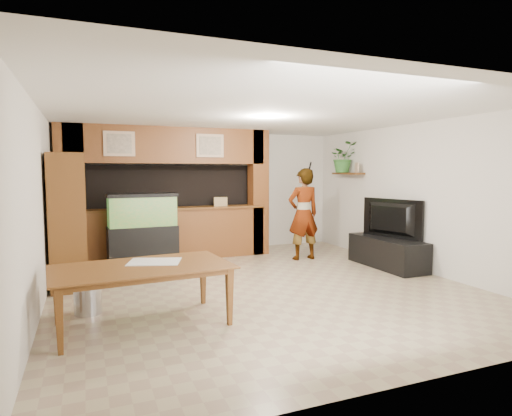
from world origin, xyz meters
name	(u,v)px	position (x,y,z in m)	size (l,w,h in m)	color
floor	(261,286)	(0.00, 0.00, 0.00)	(6.50, 6.50, 0.00)	tan
ceiling	(261,114)	(0.00, 0.00, 2.60)	(6.50, 6.50, 0.00)	white
wall_back	(205,192)	(0.00, 3.25, 1.30)	(6.00, 6.00, 0.00)	beige
wall_left	(38,208)	(-3.00, 0.00, 1.30)	(6.50, 6.50, 0.00)	beige
wall_right	(418,197)	(3.00, 0.00, 1.30)	(6.50, 6.50, 0.00)	beige
partition	(166,193)	(-0.95, 2.64, 1.31)	(4.20, 0.99, 2.60)	brown
wall_clock	(46,161)	(-2.97, 1.00, 1.90)	(0.05, 0.25, 0.25)	black
wall_shelf	(348,174)	(2.85, 1.95, 1.70)	(0.25, 0.90, 0.04)	brown
pantry_cabinet	(68,221)	(-2.70, 0.99, 1.01)	(0.50, 0.83, 2.02)	brown
trash_can	(87,290)	(-2.46, -0.37, 0.30)	(0.33, 0.33, 0.60)	#B2B2B7
aquarium	(143,232)	(-1.51, 1.95, 0.66)	(1.22, 0.46, 1.35)	black
tv_stand	(387,253)	(2.65, 0.35, 0.27)	(0.59, 1.61, 0.54)	black
television	(388,219)	(2.65, 0.35, 0.89)	(1.24, 0.16, 0.71)	black
photo_frame	(357,168)	(2.85, 1.63, 1.83)	(0.03, 0.16, 0.21)	tan
potted_plant	(343,157)	(2.82, 2.10, 2.06)	(0.60, 0.52, 0.67)	#306B2B
person	(303,214)	(1.55, 1.53, 0.91)	(0.66, 0.43, 1.81)	#A57D5A
microphone	(310,166)	(1.60, 1.37, 1.85)	(0.03, 0.03, 0.16)	black
dining_table	(144,296)	(-1.88, -1.07, 0.34)	(1.96, 1.09, 0.69)	brown
newspaper_a	(154,262)	(-1.72, -0.88, 0.69)	(0.59, 0.43, 0.01)	silver
counter_box	(221,202)	(0.12, 2.45, 1.13)	(0.27, 0.18, 0.18)	#9D8255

